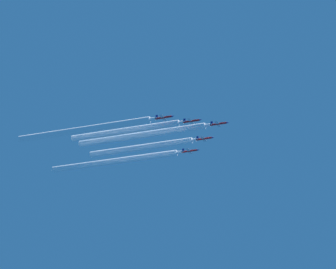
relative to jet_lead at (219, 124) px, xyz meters
The scene contains 10 objects.
jet_lead is the anchor object (origin of this frame).
jet_left_wingman 17.97m from the jet_lead, 135.96° to the right, with size 7.79×11.35×2.73m.
jet_right_wingman 17.46m from the jet_lead, 45.50° to the right, with size 7.79×11.35×2.73m.
jet_outer_left 35.67m from the jet_lead, 134.76° to the right, with size 7.79×11.35×2.73m.
jet_outer_right 34.45m from the jet_lead, 46.26° to the right, with size 7.79×11.35×2.73m.
smoke_trail_lead 45.84m from the jet_lead, 90.00° to the right, with size 3.67×81.33×3.67m.
smoke_trail_left_wingman 52.89m from the jet_lead, 104.06° to the right, with size 3.67×67.32×3.67m.
smoke_trail_right_wingman 53.09m from the jet_lead, 76.75° to the right, with size 3.67×68.15×3.67m.
smoke_trail_outer_left 77.41m from the jet_lead, 108.88° to the right, with size 3.67×85.54×3.67m.
smoke_trail_outer_right 75.80m from the jet_lead, 71.74° to the right, with size 3.67×83.92×3.67m.
Camera 1 is at (426.90, 124.15, 1.53)m, focal length 92.05 mm.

